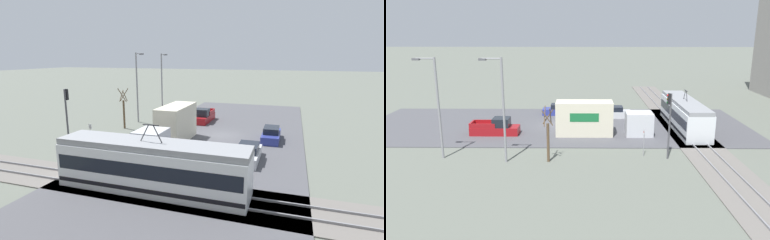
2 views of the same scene
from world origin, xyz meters
The scene contains 13 objects.
ground_plane centered at (0.00, 0.00, 0.00)m, with size 320.00×320.00×0.00m, color #60665B.
road_surface centered at (0.00, 0.00, 0.04)m, with size 17.09×45.36×0.08m.
rail_bed centered at (0.00, 14.97, 0.05)m, with size 57.02×4.40×0.22m.
light_rail_tram centered at (1.24, 14.97, 1.67)m, with size 12.71×2.82×4.42m.
box_truck centered at (4.06, 4.89, 1.77)m, with size 2.44×10.37×3.67m.
pickup_truck centered at (3.99, -6.17, 0.77)m, with size 1.93×5.20×1.82m.
sedan_car_0 centered at (-5.29, 0.30, 0.66)m, with size 1.75×4.64×1.42m.
sedan_car_1 centered at (-3.90, 7.21, 0.66)m, with size 1.87×4.61×1.42m.
traffic_light_pole centered at (11.30, 10.86, 3.81)m, with size 0.28×0.47×5.95m.
street_tree centered at (12.17, 0.28, 2.24)m, with size 1.17×0.97×4.93m.
street_lamp_near_crossing centered at (12.29, -3.62, 5.20)m, with size 0.36×1.95×9.13m.
street_lamp_mid_block centered at (11.39, -9.51, 5.16)m, with size 0.36×1.95×9.05m.
no_parking_sign centered at (10.59, 8.86, 1.51)m, with size 0.32×0.08×2.50m.
Camera 2 is at (43.16, 3.27, 11.75)m, focal length 35.00 mm.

